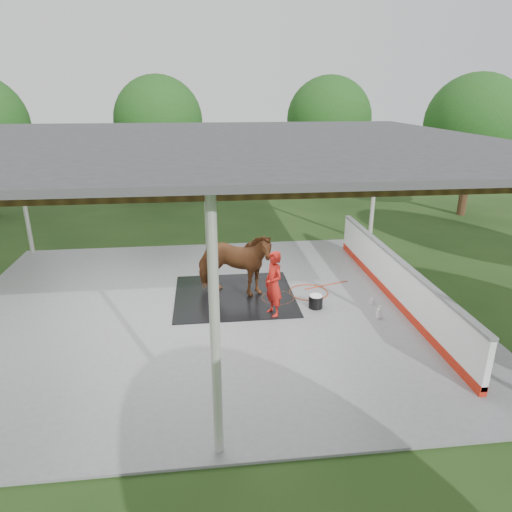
{
  "coord_description": "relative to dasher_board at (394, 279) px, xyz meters",
  "views": [
    {
      "loc": [
        -0.08,
        -10.1,
        5.04
      ],
      "look_at": [
        1.12,
        0.18,
        1.3
      ],
      "focal_mm": 32.0,
      "sensor_mm": 36.0,
      "label": 1
    }
  ],
  "objects": [
    {
      "name": "rubber_mat",
      "position": [
        -3.99,
        0.66,
        -0.53
      ],
      "size": [
        3.05,
        2.86,
        0.02
      ],
      "primitive_type": "cube",
      "color": "black",
      "rests_on": "concrete_slab"
    },
    {
      "name": "soap_bottle_b",
      "position": [
        -0.62,
        -0.22,
        -0.45
      ],
      "size": [
        0.12,
        0.12,
        0.19
      ],
      "primitive_type": "imported",
      "rotation": [
        0.0,
        0.0,
        -0.5
      ],
      "color": "#338CD8",
      "rests_on": "concrete_slab"
    },
    {
      "name": "handler",
      "position": [
        -3.15,
        -0.5,
        0.24
      ],
      "size": [
        0.56,
        0.67,
        1.58
      ],
      "primitive_type": "imported",
      "rotation": [
        0.0,
        0.0,
        -1.19
      ],
      "color": "#B21913",
      "rests_on": "concrete_slab"
    },
    {
      "name": "wash_bucket",
      "position": [
        -2.06,
        -0.25,
        -0.38
      ],
      "size": [
        0.35,
        0.35,
        0.32
      ],
      "color": "black",
      "rests_on": "concrete_slab"
    },
    {
      "name": "tree_belt",
      "position": [
        -4.3,
        0.9,
        3.2
      ],
      "size": [
        28.0,
        28.0,
        5.8
      ],
      "color": "#382314",
      "rests_on": "ground"
    },
    {
      "name": "pavilion_structure",
      "position": [
        -4.6,
        -0.0,
        3.37
      ],
      "size": [
        12.6,
        10.6,
        4.05
      ],
      "color": "beige",
      "rests_on": "ground"
    },
    {
      "name": "soap_bottle_a",
      "position": [
        -0.73,
        -0.98,
        -0.38
      ],
      "size": [
        0.15,
        0.15,
        0.33
      ],
      "primitive_type": "imported",
      "rotation": [
        0.0,
        0.0,
        0.23
      ],
      "color": "silver",
      "rests_on": "concrete_slab"
    },
    {
      "name": "dasher_board",
      "position": [
        0.0,
        0.0,
        0.0
      ],
      "size": [
        0.16,
        8.0,
        1.15
      ],
      "color": "#B6200F",
      "rests_on": "concrete_slab"
    },
    {
      "name": "horse",
      "position": [
        -3.99,
        0.66,
        0.34
      ],
      "size": [
        2.22,
        1.53,
        1.72
      ],
      "primitive_type": "imported",
      "rotation": [
        0.0,
        0.0,
        1.24
      ],
      "color": "brown",
      "rests_on": "rubber_mat"
    },
    {
      "name": "concrete_slab",
      "position": [
        -4.6,
        0.0,
        -0.57
      ],
      "size": [
        12.0,
        10.0,
        0.05
      ],
      "primitive_type": "cube",
      "color": "slate",
      "rests_on": "ground"
    },
    {
      "name": "ground",
      "position": [
        -4.6,
        0.0,
        -0.59
      ],
      "size": [
        100.0,
        100.0,
        0.0
      ],
      "primitive_type": "plane",
      "color": "#1E3814"
    },
    {
      "name": "hose_coil",
      "position": [
        -2.36,
        0.54,
        -0.53
      ],
      "size": [
        2.54,
        1.32,
        0.02
      ],
      "color": "#AF300C",
      "rests_on": "concrete_slab"
    }
  ]
}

